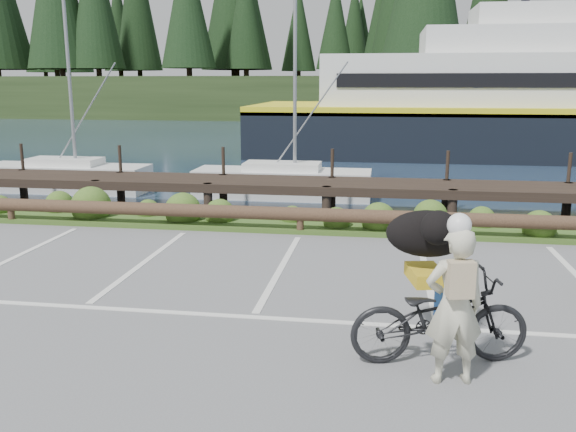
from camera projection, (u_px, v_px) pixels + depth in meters
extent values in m
plane|color=#5D5E60|center=(259.00, 307.00, 9.16)|extent=(72.00, 72.00, 0.00)
plane|color=#1C2C43|center=(364.00, 132.00, 55.73)|extent=(160.00, 160.00, 0.00)
cube|color=#3D5B21|center=(304.00, 225.00, 14.26)|extent=(34.00, 1.60, 0.10)
imported|color=black|center=(439.00, 318.00, 7.27)|extent=(2.25, 1.16, 1.12)
imported|color=beige|center=(454.00, 306.00, 6.71)|extent=(0.73, 0.55, 1.80)
ellipsoid|color=black|center=(428.00, 234.00, 7.76)|extent=(0.71, 1.13, 0.61)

